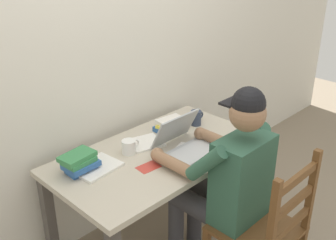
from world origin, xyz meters
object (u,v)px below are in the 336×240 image
coffee_mug_dark (196,118)px  book_stack_main (80,163)px  coffee_mug_white (129,147)px  wooden_chair (265,231)px  laptop (187,143)px  landscape_photo_print (148,167)px  seated_person (226,176)px  desk (159,165)px  computer_mouse (218,139)px  book_stack_side (171,125)px

coffee_mug_dark → book_stack_main: 0.92m
coffee_mug_white → wooden_chair: bearing=-74.3°
laptop → coffee_mug_dark: 0.37m
landscape_photo_print → laptop: bearing=1.3°
coffee_mug_dark → seated_person: bearing=-123.6°
desk → coffee_mug_dark: (0.45, 0.09, 0.15)m
desk → wooden_chair: (0.10, -0.72, -0.15)m
laptop → seated_person: bearing=-96.4°
book_stack_main → landscape_photo_print: 0.39m
computer_mouse → coffee_mug_white: size_ratio=0.81×
desk → computer_mouse: 0.42m
seated_person → laptop: bearing=83.6°
wooden_chair → landscape_photo_print: size_ratio=7.22×
wooden_chair → landscape_photo_print: (-0.27, 0.63, 0.25)m
landscape_photo_print → book_stack_side: bearing=34.4°
wooden_chair → coffee_mug_white: size_ratio=7.62×
wooden_chair → laptop: wooden_chair is taller
computer_mouse → coffee_mug_white: (-0.50, 0.29, 0.03)m
seated_person → wooden_chair: seated_person is taller
laptop → book_stack_side: (0.13, 0.26, -0.01)m
coffee_mug_white → landscape_photo_print: 0.21m
laptop → landscape_photo_print: 0.31m
coffee_mug_dark → book_stack_side: bearing=161.9°
book_stack_main → book_stack_side: 0.73m
computer_mouse → coffee_mug_dark: (0.08, 0.26, 0.04)m
laptop → coffee_mug_dark: size_ratio=2.99×
wooden_chair → book_stack_side: 0.93m
wooden_chair → landscape_photo_print: wooden_chair is taller
laptop → book_stack_main: bearing=157.0°
seated_person → laptop: 0.34m
laptop → book_stack_side: size_ratio=1.52×
coffee_mug_dark → book_stack_main: bearing=176.4°
seated_person → laptop: size_ratio=3.74×
book_stack_side → coffee_mug_dark: bearing=-18.1°
laptop → coffee_mug_dark: bearing=32.4°
book_stack_side → landscape_photo_print: size_ratio=1.68×
book_stack_main → book_stack_side: size_ratio=0.95×
desk → book_stack_side: bearing=30.3°
desk → book_stack_main: 0.51m
seated_person → wooden_chair: bearing=-90.0°
coffee_mug_white → book_stack_side: coffee_mug_white is taller
desk → seated_person: size_ratio=1.07×
laptop → computer_mouse: 0.24m
laptop → book_stack_main: 0.66m
landscape_photo_print → seated_person: bearing=-47.6°
computer_mouse → coffee_mug_white: bearing=150.3°
wooden_chair → laptop: (0.04, 0.61, 0.30)m
wooden_chair → landscape_photo_print: bearing=112.9°
coffee_mug_dark → landscape_photo_print: (-0.62, -0.18, -0.05)m
desk → computer_mouse: (0.37, -0.17, 0.11)m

